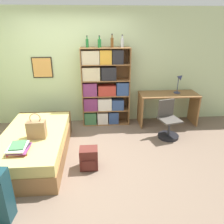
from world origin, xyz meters
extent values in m
plane|color=#756051|center=(0.00, 0.00, 0.00)|extent=(14.00, 14.00, 0.00)
cube|color=beige|center=(0.00, 1.58, 1.30)|extent=(10.00, 0.06, 2.60)
cube|color=black|center=(-0.72, 1.54, 1.33)|extent=(0.44, 0.02, 0.46)
cube|color=#DB994C|center=(-0.72, 1.52, 1.33)|extent=(0.40, 0.01, 0.42)
cube|color=olive|center=(-0.65, 0.00, 0.15)|extent=(1.09, 2.01, 0.29)
cube|color=tan|center=(-0.65, 0.00, 0.39)|extent=(1.06, 1.98, 0.18)
cube|color=olive|center=(-0.65, 0.99, 0.24)|extent=(1.09, 0.04, 0.48)
cube|color=#93704C|center=(-0.53, -0.17, 0.63)|extent=(0.30, 0.16, 0.30)
torus|color=#93704C|center=(-0.53, -0.17, 0.83)|extent=(0.18, 0.02, 0.18)
cube|color=#B2382D|center=(-0.71, -0.57, 0.49)|extent=(0.29, 0.34, 0.01)
cube|color=#99894C|center=(-0.70, -0.58, 0.50)|extent=(0.30, 0.34, 0.02)
cube|color=#7A336B|center=(-0.70, -0.58, 0.52)|extent=(0.28, 0.35, 0.01)
cube|color=#232328|center=(-0.72, -0.56, 0.53)|extent=(0.30, 0.31, 0.01)
cube|color=silver|center=(-0.72, -0.57, 0.55)|extent=(0.25, 0.35, 0.02)
cube|color=#427A4C|center=(-0.72, -0.56, 0.57)|extent=(0.23, 0.29, 0.02)
cube|color=olive|center=(0.16, 1.36, 0.89)|extent=(0.02, 0.33, 1.77)
cube|color=olive|center=(1.22, 1.36, 0.89)|extent=(0.02, 0.33, 1.77)
cube|color=olive|center=(0.69, 1.52, 0.89)|extent=(1.08, 0.01, 1.77)
cube|color=olive|center=(0.69, 1.36, 0.01)|extent=(1.05, 0.33, 0.02)
cube|color=olive|center=(0.69, 1.36, 0.35)|extent=(1.05, 0.33, 0.02)
cube|color=olive|center=(0.69, 1.36, 0.71)|extent=(1.05, 0.33, 0.02)
cube|color=olive|center=(0.69, 1.36, 1.06)|extent=(1.05, 0.33, 0.02)
cube|color=olive|center=(0.69, 1.36, 1.42)|extent=(1.05, 0.33, 0.02)
cube|color=olive|center=(0.69, 1.36, 1.77)|extent=(1.05, 0.33, 0.02)
cube|color=#427A4C|center=(0.31, 1.35, 0.16)|extent=(0.28, 0.24, 0.29)
cube|color=silver|center=(0.60, 1.35, 0.16)|extent=(0.25, 0.24, 0.28)
cube|color=#334C84|center=(0.86, 1.35, 0.16)|extent=(0.23, 0.24, 0.28)
cube|color=#7A336B|center=(0.33, 1.35, 0.51)|extent=(0.32, 0.24, 0.30)
cube|color=silver|center=(0.66, 1.35, 0.50)|extent=(0.31, 0.24, 0.28)
cube|color=#334C84|center=(0.96, 1.35, 0.49)|extent=(0.27, 0.24, 0.24)
cube|color=#7A336B|center=(0.33, 1.35, 0.87)|extent=(0.31, 0.24, 0.29)
cube|color=#B2382D|center=(0.71, 1.35, 0.83)|extent=(0.40, 0.24, 0.23)
cube|color=#334C84|center=(1.06, 1.35, 0.87)|extent=(0.27, 0.24, 0.30)
cube|color=beige|center=(0.37, 1.35, 1.22)|extent=(0.39, 0.24, 0.29)
cube|color=#232328|center=(0.75, 1.35, 1.22)|extent=(0.33, 0.24, 0.29)
cube|color=beige|center=(0.36, 1.35, 1.57)|extent=(0.38, 0.24, 0.29)
cube|color=gold|center=(0.69, 1.35, 1.58)|extent=(0.25, 0.24, 0.30)
cube|color=#232328|center=(0.95, 1.35, 1.58)|extent=(0.24, 0.24, 0.30)
cylinder|color=#1E6B2D|center=(0.31, 1.36, 1.86)|extent=(0.06, 0.06, 0.17)
cylinder|color=#1E6B2D|center=(0.31, 1.36, 1.97)|extent=(0.02, 0.02, 0.05)
cylinder|color=#232328|center=(0.31, 1.36, 2.01)|extent=(0.03, 0.03, 0.02)
cylinder|color=#1E6B2D|center=(0.56, 1.33, 1.86)|extent=(0.08, 0.08, 0.17)
cylinder|color=#1E6B2D|center=(0.56, 1.33, 1.97)|extent=(0.03, 0.03, 0.05)
cylinder|color=#232328|center=(0.56, 1.33, 2.01)|extent=(0.03, 0.03, 0.02)
cylinder|color=brown|center=(0.83, 1.32, 1.87)|extent=(0.06, 0.06, 0.19)
cylinder|color=brown|center=(0.83, 1.32, 2.00)|extent=(0.03, 0.03, 0.06)
cylinder|color=#232328|center=(0.83, 1.32, 2.04)|extent=(0.03, 0.03, 0.02)
cylinder|color=#B7BCC1|center=(1.05, 1.36, 1.86)|extent=(0.07, 0.07, 0.18)
cylinder|color=#B7BCC1|center=(1.05, 1.36, 1.98)|extent=(0.03, 0.03, 0.06)
cylinder|color=#232328|center=(1.05, 1.36, 2.02)|extent=(0.03, 0.03, 0.02)
cube|color=olive|center=(2.14, 1.24, 0.74)|extent=(1.34, 0.57, 0.02)
cube|color=olive|center=(1.48, 1.24, 0.36)|extent=(0.03, 0.53, 0.72)
cube|color=olive|center=(2.79, 1.24, 0.36)|extent=(0.03, 0.53, 0.72)
cylinder|color=navy|center=(2.34, 1.28, 0.76)|extent=(0.15, 0.15, 0.02)
cylinder|color=navy|center=(2.34, 1.28, 0.93)|extent=(0.02, 0.02, 0.34)
cone|color=navy|center=(2.38, 1.28, 1.13)|extent=(0.16, 0.13, 0.16)
cylinder|color=black|center=(1.96, 0.53, 0.03)|extent=(0.43, 0.43, 0.06)
cylinder|color=#333338|center=(1.96, 0.53, 0.20)|extent=(0.05, 0.05, 0.39)
cube|color=#47423D|center=(1.96, 0.53, 0.41)|extent=(0.48, 0.48, 0.03)
cube|color=#47423D|center=(1.92, 0.70, 0.61)|extent=(0.35, 0.12, 0.37)
cube|color=#56231E|center=(0.31, -0.40, 0.18)|extent=(0.30, 0.24, 0.36)
cube|color=#56231E|center=(0.31, -0.53, 0.13)|extent=(0.21, 0.03, 0.16)
camera|label=1|loc=(0.46, -3.47, 2.23)|focal=35.00mm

